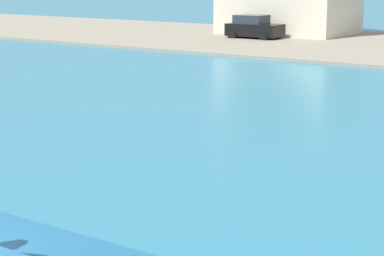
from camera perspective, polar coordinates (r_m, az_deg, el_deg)
car_near_shore at (r=51.57m, az=5.12°, el=8.24°), size 4.02×2.31×1.86m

